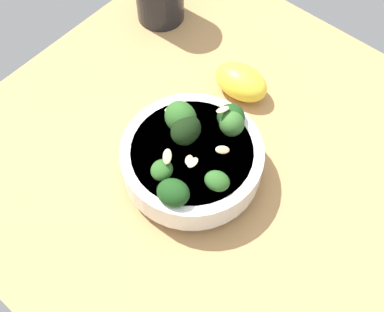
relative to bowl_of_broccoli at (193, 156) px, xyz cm
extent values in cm
cube|color=tan|center=(-0.53, 3.86, -5.82)|extent=(59.79, 59.79, 4.14)
cylinder|color=white|center=(0.02, -0.12, -3.09)|extent=(9.43, 9.43, 1.33)
cylinder|color=white|center=(0.02, -0.12, -0.43)|extent=(17.15, 17.15, 3.99)
cylinder|color=silver|center=(0.02, -0.12, 1.17)|extent=(14.60, 14.60, 0.80)
cylinder|color=#589D47|center=(-1.44, 0.49, 1.82)|extent=(2.07, 1.97, 1.96)
ellipsoid|color=black|center=(-1.44, 0.49, 3.66)|extent=(3.54, 4.30, 3.89)
cylinder|color=#4A8F3C|center=(0.79, 6.23, 0.93)|extent=(1.43, 1.40, 1.33)
ellipsoid|color=#194216|center=(0.79, 6.23, 2.28)|extent=(4.41, 4.53, 3.26)
cylinder|color=#3C7A32|center=(5.16, -1.82, 1.15)|extent=(1.43, 1.35, 1.25)
ellipsoid|color=#2D6023|center=(5.16, -1.82, 2.49)|extent=(3.67, 3.36, 2.40)
cylinder|color=#589D47|center=(1.59, 5.38, 1.03)|extent=(1.67, 1.79, 1.16)
ellipsoid|color=#386B2B|center=(1.59, 5.38, 2.45)|extent=(4.11, 3.51, 3.90)
cylinder|color=#2F662B|center=(-3.17, 1.53, 1.82)|extent=(1.50, 1.60, 1.51)
ellipsoid|color=#2D6023|center=(-3.17, 1.53, 3.55)|extent=(5.51, 4.81, 5.53)
cylinder|color=#3C7A32|center=(-0.85, -4.74, 1.06)|extent=(1.02, 1.00, 1.06)
ellipsoid|color=#2D6023|center=(-0.85, -4.74, 2.33)|extent=(3.33, 3.69, 2.62)
cylinder|color=#589D47|center=(2.40, -6.09, 0.97)|extent=(1.63, 1.58, 1.00)
ellipsoid|color=#194216|center=(2.40, -6.09, 2.47)|extent=(4.87, 4.82, 4.39)
ellipsoid|color=#DBBC84|center=(1.06, -1.85, 2.61)|extent=(1.91, 1.97, 1.15)
ellipsoid|color=#DBBC84|center=(-0.67, -3.71, 4.01)|extent=(1.87, 2.05, 0.87)
ellipsoid|color=#DBBC84|center=(-1.09, 0.98, 2.56)|extent=(1.99, 1.43, 0.71)
ellipsoid|color=#DBBC84|center=(3.18, 1.56, 2.90)|extent=(1.86, 2.03, 1.14)
ellipsoid|color=#DBBC84|center=(2.19, -2.52, 4.16)|extent=(1.40, 2.02, 0.94)
ellipsoid|color=#DBBC84|center=(0.18, 5.24, 4.24)|extent=(1.41, 1.96, 0.86)
ellipsoid|color=#DBBC84|center=(-4.57, 1.53, 3.79)|extent=(1.68, 2.08, 0.83)
ellipsoid|color=yellow|center=(-3.34, 14.13, -1.54)|extent=(8.03, 5.49, 4.42)
camera|label=1|loc=(20.37, -23.86, 51.08)|focal=46.60mm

